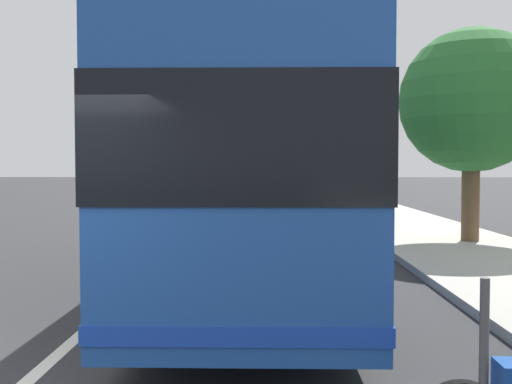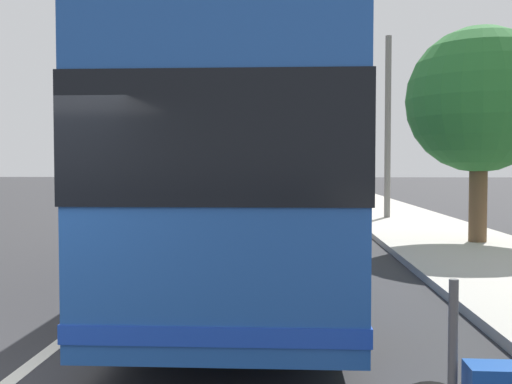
% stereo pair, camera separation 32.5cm
% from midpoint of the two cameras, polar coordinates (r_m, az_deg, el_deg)
% --- Properties ---
extents(sidewalk_curb, '(110.00, 3.60, 0.14)m').
position_cam_midpoint_polar(sidewalk_curb, '(15.06, 17.74, -4.84)').
color(sidewalk_curb, '#B2ADA3').
rests_on(sidewalk_curb, ground).
extents(lane_divider_line, '(110.00, 0.16, 0.01)m').
position_cam_midpoint_polar(lane_divider_line, '(14.64, -8.00, -5.22)').
color(lane_divider_line, silver).
rests_on(lane_divider_line, ground).
extents(coach_bus, '(10.58, 2.57, 3.26)m').
position_cam_midpoint_polar(coach_bus, '(9.91, -1.18, 1.82)').
color(coach_bus, '#1E4C9E').
rests_on(coach_bus, ground).
extents(car_behind_bus, '(4.49, 2.03, 1.52)m').
position_cam_midpoint_polar(car_behind_bus, '(27.49, -0.24, -0.11)').
color(car_behind_bus, gold).
rests_on(car_behind_bus, ground).
extents(car_ahead_same_lane, '(4.01, 2.02, 1.55)m').
position_cam_midpoint_polar(car_ahead_same_lane, '(38.12, -5.92, 0.58)').
color(car_ahead_same_lane, red).
rests_on(car_ahead_same_lane, ground).
extents(car_oncoming, '(4.70, 2.02, 1.37)m').
position_cam_midpoint_polar(car_oncoming, '(45.20, 0.57, 0.79)').
color(car_oncoming, gray).
rests_on(car_oncoming, ground).
extents(car_side_street, '(4.04, 1.84, 1.56)m').
position_cam_midpoint_polar(car_side_street, '(45.90, -4.95, 0.89)').
color(car_side_street, silver).
rests_on(car_side_street, ground).
extents(roadside_tree_mid_block, '(3.47, 3.47, 5.28)m').
position_cam_midpoint_polar(roadside_tree_mid_block, '(15.43, 19.34, 8.16)').
color(roadside_tree_mid_block, brown).
rests_on(roadside_tree_mid_block, ground).
extents(utility_pole, '(0.22, 0.22, 6.59)m').
position_cam_midpoint_polar(utility_pole, '(21.93, 11.10, 5.90)').
color(utility_pole, slate).
rests_on(utility_pole, ground).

